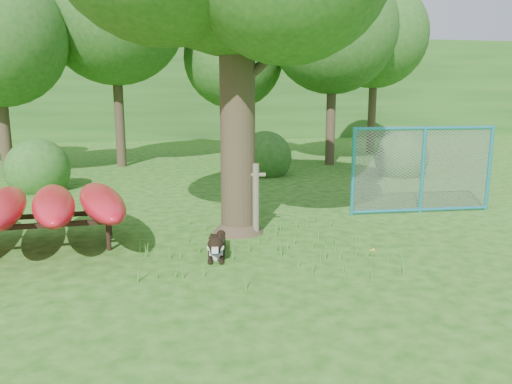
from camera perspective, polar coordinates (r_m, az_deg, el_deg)
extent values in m
plane|color=#1E5010|center=(8.23, 0.19, -8.53)|extent=(80.00, 80.00, 0.00)
cylinder|color=#342A1C|center=(9.81, -2.15, 10.71)|extent=(0.76, 0.76, 5.38)
cone|color=#342A1C|center=(10.13, -2.04, -3.10)|extent=(1.13, 1.13, 0.54)
cylinder|color=#342A1C|center=(10.01, 1.52, 15.03)|extent=(1.45, 0.84, 1.15)
cylinder|color=#342A1C|center=(9.96, -5.67, 17.49)|extent=(1.22, 0.67, 1.10)
cylinder|color=brown|center=(9.85, -0.02, -0.86)|extent=(0.15, 0.15, 1.43)
cylinder|color=brown|center=(9.76, -0.02, 1.98)|extent=(0.39, 0.13, 0.08)
cylinder|color=black|center=(9.35, -16.50, -4.89)|extent=(0.09, 0.09, 0.52)
cylinder|color=black|center=(10.05, -16.38, -3.77)|extent=(0.09, 0.09, 0.52)
cube|color=black|center=(9.43, -24.76, -3.59)|extent=(3.09, 0.29, 0.08)
cube|color=black|center=(10.12, -24.07, -2.57)|extent=(3.09, 0.29, 0.08)
ellipsoid|color=red|center=(9.80, -26.91, -1.52)|extent=(1.24, 3.17, 0.49)
ellipsoid|color=red|center=(9.65, -22.14, -1.30)|extent=(1.34, 3.17, 0.49)
ellipsoid|color=red|center=(9.57, -17.25, -1.07)|extent=(1.44, 3.17, 0.49)
cube|color=black|center=(8.87, -4.46, -6.22)|extent=(0.38, 0.77, 0.25)
cube|color=silver|center=(8.57, -4.56, -6.92)|extent=(0.25, 0.18, 0.23)
sphere|color=black|center=(8.33, -4.65, -6.03)|extent=(0.27, 0.27, 0.27)
cube|color=silver|center=(8.23, -4.69, -6.57)|extent=(0.13, 0.16, 0.09)
sphere|color=silver|center=(8.33, -5.23, -6.35)|extent=(0.13, 0.13, 0.13)
sphere|color=silver|center=(8.32, -4.08, -6.35)|extent=(0.13, 0.13, 0.13)
cone|color=black|center=(8.34, -5.16, -4.98)|extent=(0.13, 0.14, 0.13)
cone|color=black|center=(8.33, -4.15, -4.98)|extent=(0.10, 0.12, 0.13)
cylinder|color=black|center=(8.45, -5.25, -7.66)|extent=(0.12, 0.32, 0.07)
cylinder|color=black|center=(8.44, -3.97, -7.66)|extent=(0.12, 0.32, 0.07)
sphere|color=black|center=(9.22, -4.02, -4.85)|extent=(0.17, 0.17, 0.17)
torus|color=blue|center=(8.43, -4.61, -6.27)|extent=(0.27, 0.12, 0.26)
cylinder|color=teal|center=(11.59, 11.05, 2.29)|extent=(0.09, 0.09, 2.03)
cylinder|color=teal|center=(12.26, 18.51, 2.40)|extent=(0.09, 0.09, 2.03)
cylinder|color=teal|center=(13.12, 25.10, 2.47)|extent=(0.09, 0.09, 2.03)
cylinder|color=teal|center=(12.16, 18.80, 6.92)|extent=(3.38, 0.19, 0.08)
cylinder|color=teal|center=(12.44, 18.23, -1.96)|extent=(3.38, 0.19, 0.08)
plane|color=gray|center=(12.26, 18.51, 2.40)|extent=(3.38, 0.12, 3.38)
cylinder|color=#42842B|center=(8.74, 13.14, -7.03)|extent=(0.02, 0.02, 0.17)
sphere|color=yellow|center=(8.71, 13.17, -6.50)|extent=(0.03, 0.03, 0.03)
sphere|color=yellow|center=(8.74, 13.29, -6.38)|extent=(0.03, 0.03, 0.03)
sphere|color=yellow|center=(8.72, 12.93, -6.53)|extent=(0.03, 0.03, 0.03)
sphere|color=yellow|center=(8.70, 13.36, -6.53)|extent=(0.03, 0.03, 0.03)
sphere|color=yellow|center=(8.69, 13.14, -6.49)|extent=(0.03, 0.03, 0.03)
cylinder|color=#342A1C|center=(18.32, -26.94, 7.97)|extent=(0.36, 0.36, 4.20)
cylinder|color=#342A1C|center=(19.66, -15.46, 10.46)|extent=(0.36, 0.36, 5.25)
sphere|color=#22531B|center=(19.86, -15.94, 19.14)|extent=(5.20, 5.20, 5.20)
cylinder|color=#342A1C|center=(20.83, -2.55, 8.96)|extent=(0.36, 0.36, 3.85)
sphere|color=#22531B|center=(20.85, -2.61, 15.01)|extent=(4.00, 4.00, 4.00)
cylinder|color=#342A1C|center=(19.69, 8.59, 10.03)|extent=(0.36, 0.36, 4.76)
sphere|color=#22531B|center=(19.82, 8.83, 17.91)|extent=(4.80, 4.80, 4.80)
cylinder|color=#342A1C|center=(23.58, 13.16, 10.23)|extent=(0.36, 0.36, 4.90)
sphere|color=#22531B|center=(23.71, 13.48, 17.01)|extent=(4.60, 4.60, 4.60)
sphere|color=#22531B|center=(15.76, -23.49, 0.18)|extent=(1.80, 1.80, 1.80)
sphere|color=#22531B|center=(17.74, 16.14, 1.84)|extent=(1.80, 1.80, 1.80)
sphere|color=#22531B|center=(17.18, 1.06, 1.99)|extent=(1.80, 1.80, 1.80)
cube|color=#22531B|center=(35.63, -8.53, 11.58)|extent=(80.00, 12.00, 6.00)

